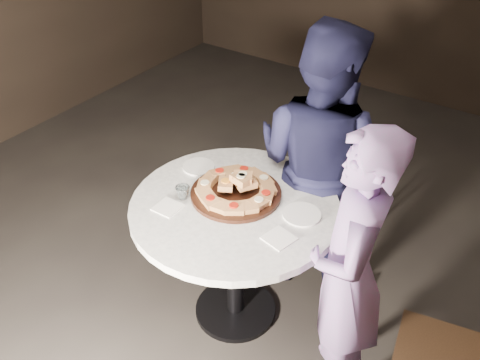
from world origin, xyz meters
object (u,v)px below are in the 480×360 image
object	(u,v)px
focaccia_pile	(237,187)
serving_board	(236,193)
diner_teal	(349,273)
water_glass	(183,192)
chair_far	(347,178)
diner_navy	(318,162)
table	(235,227)

from	to	relation	value
focaccia_pile	serving_board	bearing A→B (deg)	-105.09
diner_teal	water_glass	bearing A→B (deg)	-107.58
chair_far	diner_navy	distance (m)	0.64
water_glass	diner_teal	size ratio (longest dim) A/B	0.05
focaccia_pile	chair_far	world-z (taller)	focaccia_pile
diner_teal	chair_far	bearing A→B (deg)	-176.63
table	diner_navy	size ratio (longest dim) A/B	0.86
water_glass	diner_navy	size ratio (longest dim) A/B	0.05
diner_navy	diner_teal	bearing A→B (deg)	131.93
table	serving_board	xyz separation A→B (m)	(-0.04, 0.07, 0.17)
focaccia_pile	diner_teal	size ratio (longest dim) A/B	0.28
table	chair_far	world-z (taller)	table
chair_far	diner_teal	xyz separation A→B (m)	(0.52, -1.17, 0.33)
chair_far	diner_navy	bearing A→B (deg)	88.01
focaccia_pile	diner_teal	bearing A→B (deg)	-10.48
focaccia_pile	diner_teal	distance (m)	0.77
water_glass	diner_teal	bearing A→B (deg)	3.04
serving_board	chair_far	bearing A→B (deg)	77.33
serving_board	focaccia_pile	world-z (taller)	focaccia_pile
table	chair_far	xyz separation A→B (m)	(0.19, 1.10, -0.23)
focaccia_pile	chair_far	bearing A→B (deg)	77.34
table	water_glass	bearing A→B (deg)	-156.35
water_glass	serving_board	bearing A→B (deg)	39.78
diner_navy	serving_board	bearing A→B (deg)	70.71
table	focaccia_pile	world-z (taller)	focaccia_pile
serving_board	chair_far	xyz separation A→B (m)	(0.23, 1.03, -0.40)
focaccia_pile	water_glass	world-z (taller)	focaccia_pile
water_glass	diner_teal	world-z (taller)	diner_teal
table	water_glass	size ratio (longest dim) A/B	18.82
serving_board	diner_navy	xyz separation A→B (m)	(0.23, 0.53, 0.00)
water_glass	diner_navy	world-z (taller)	diner_navy
serving_board	diner_teal	world-z (taller)	diner_teal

